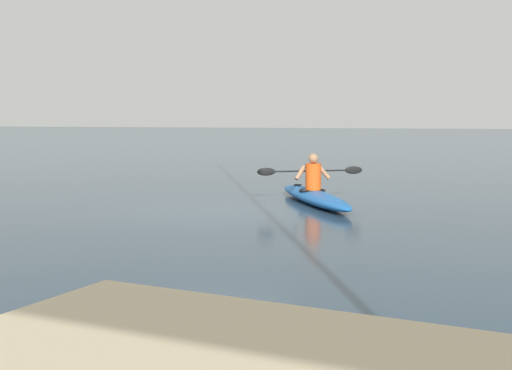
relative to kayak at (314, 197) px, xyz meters
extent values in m
plane|color=#283D4C|center=(1.61, 1.48, -0.14)|extent=(160.00, 160.00, 0.00)
ellipsoid|color=#1959A5|center=(0.00, 0.00, 0.00)|extent=(2.51, 4.06, 0.28)
torus|color=black|center=(0.07, -0.14, 0.12)|extent=(0.77, 0.77, 0.04)
cylinder|color=black|center=(0.58, -1.13, 0.13)|extent=(0.18, 0.18, 0.02)
cylinder|color=#E04C14|center=(0.04, -0.08, 0.42)|extent=(0.33, 0.33, 0.56)
sphere|color=#936B4C|center=(0.04, -0.08, 0.81)|extent=(0.21, 0.21, 0.21)
cylinder|color=black|center=(0.13, -0.26, 0.53)|extent=(1.75, 0.92, 0.03)
ellipsoid|color=black|center=(1.00, 0.19, 0.53)|extent=(0.37, 0.22, 0.17)
ellipsoid|color=black|center=(-0.73, -0.70, 0.53)|extent=(0.37, 0.22, 0.17)
cylinder|color=#936B4C|center=(0.31, -0.03, 0.50)|extent=(0.23, 0.28, 0.34)
cylinder|color=#936B4C|center=(-0.16, -0.27, 0.50)|extent=(0.32, 0.14, 0.34)
camera|label=1|loc=(-2.49, 14.49, 1.74)|focal=49.12mm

